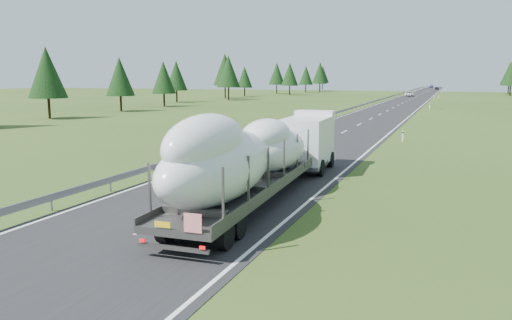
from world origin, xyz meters
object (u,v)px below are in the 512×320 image
at_px(highway_sign, 434,99).
at_px(distant_car_blue, 431,87).
at_px(distant_van, 409,94).
at_px(distant_car_dark, 437,88).
at_px(boat_truck, 259,153).

relative_size(highway_sign, distant_car_blue, 0.61).
bearing_deg(distant_car_blue, distant_van, -84.84).
height_order(distant_van, distant_car_blue, distant_van).
bearing_deg(distant_van, distant_car_blue, 85.17).
bearing_deg(distant_car_dark, highway_sign, -91.19).
relative_size(boat_truck, distant_car_dark, 4.76).
bearing_deg(distant_car_dark, boat_truck, -92.97).
height_order(boat_truck, distant_van, boat_truck).
bearing_deg(distant_van, distant_car_dark, 82.40).
bearing_deg(distant_van, highway_sign, -85.86).
bearing_deg(distant_car_blue, boat_truck, -83.79).
distance_m(highway_sign, boat_truck, 75.20).
bearing_deg(boat_truck, highway_sign, 86.32).
height_order(distant_van, distant_car_dark, distant_van).
bearing_deg(highway_sign, distant_car_blue, 92.57).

